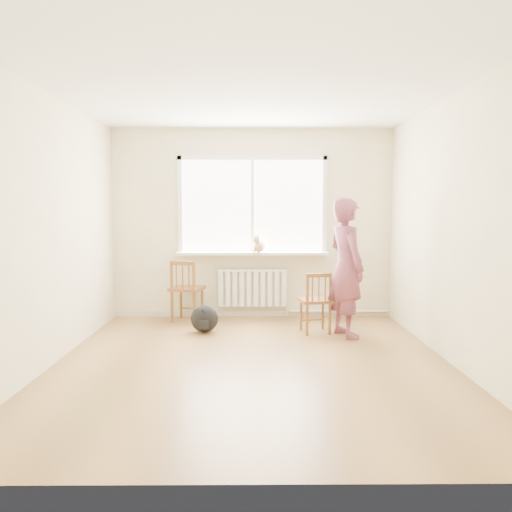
{
  "coord_description": "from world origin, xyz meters",
  "views": [
    {
      "loc": [
        -0.0,
        -4.93,
        1.54
      ],
      "look_at": [
        0.04,
        1.2,
        0.98
      ],
      "focal_mm": 35.0,
      "sensor_mm": 36.0,
      "label": 1
    }
  ],
  "objects_px": {
    "backpack": "(204,319)",
    "chair_left": "(186,291)",
    "cat": "(259,245)",
    "person": "(346,267)",
    "chair_right": "(316,302)"
  },
  "relations": [
    {
      "from": "chair_left",
      "to": "chair_right",
      "type": "xyz_separation_m",
      "value": [
        1.72,
        -0.68,
        -0.04
      ]
    },
    {
      "from": "backpack",
      "to": "chair_right",
      "type": "bearing_deg",
      "value": -2.35
    },
    {
      "from": "backpack",
      "to": "chair_left",
      "type": "bearing_deg",
      "value": 116.69
    },
    {
      "from": "chair_left",
      "to": "chair_right",
      "type": "bearing_deg",
      "value": 172.33
    },
    {
      "from": "cat",
      "to": "backpack",
      "type": "height_order",
      "value": "cat"
    },
    {
      "from": "chair_right",
      "to": "cat",
      "type": "distance_m",
      "value": 1.28
    },
    {
      "from": "person",
      "to": "chair_right",
      "type": "bearing_deg",
      "value": 49.59
    },
    {
      "from": "chair_left",
      "to": "backpack",
      "type": "distance_m",
      "value": 0.74
    },
    {
      "from": "chair_right",
      "to": "cat",
      "type": "relative_size",
      "value": 2.0
    },
    {
      "from": "cat",
      "to": "backpack",
      "type": "distance_m",
      "value": 1.37
    },
    {
      "from": "chair_left",
      "to": "cat",
      "type": "xyz_separation_m",
      "value": [
        1.01,
        0.15,
        0.63
      ]
    },
    {
      "from": "chair_right",
      "to": "cat",
      "type": "xyz_separation_m",
      "value": [
        -0.71,
        0.83,
        0.67
      ]
    },
    {
      "from": "chair_left",
      "to": "backpack",
      "type": "relative_size",
      "value": 2.47
    },
    {
      "from": "chair_right",
      "to": "chair_left",
      "type": "bearing_deg",
      "value": -30.77
    },
    {
      "from": "cat",
      "to": "backpack",
      "type": "bearing_deg",
      "value": -112.9
    }
  ]
}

